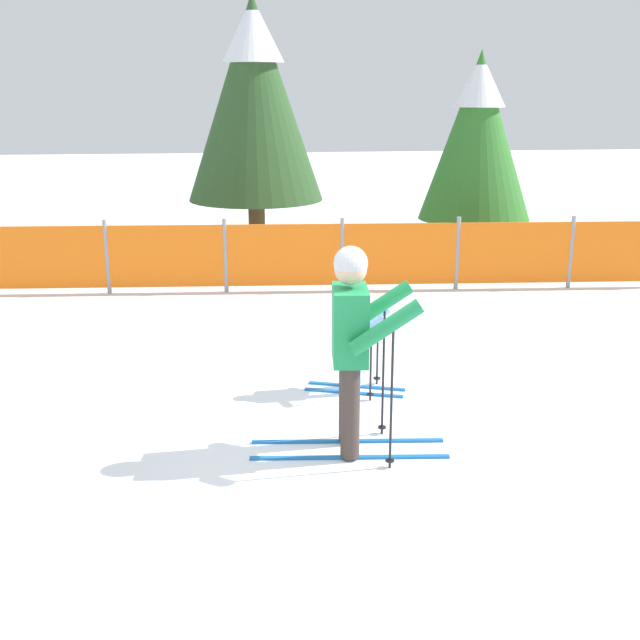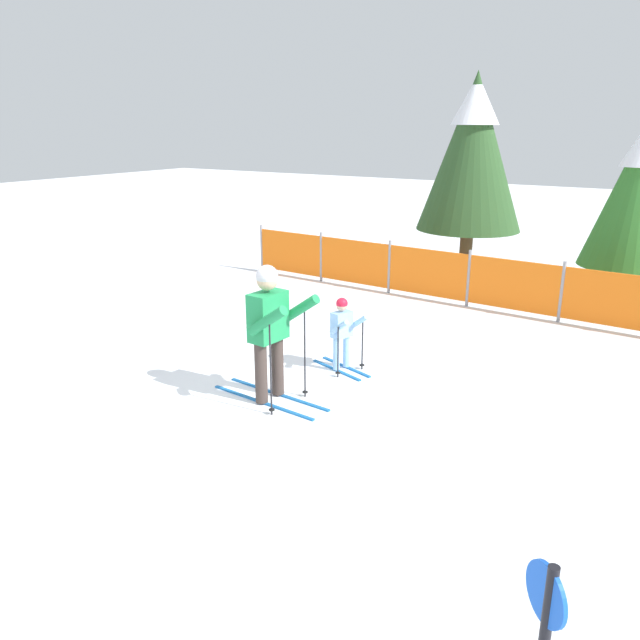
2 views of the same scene
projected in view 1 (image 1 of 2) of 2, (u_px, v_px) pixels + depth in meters
The scene contains 6 objects.
ground_plane at pixel (325, 458), 6.37m from camera, with size 60.00×60.00×0.00m, color white.
skier_adult at pixel (353, 332), 6.23m from camera, with size 1.61×0.75×1.69m.
skier_child at pixel (358, 332), 7.61m from camera, with size 0.98×0.56×1.02m.
safety_fence at pixel (342, 255), 11.42m from camera, with size 10.00×0.66×1.05m.
conifer_far at pixel (254, 95), 13.57m from camera, with size 2.34×2.34×4.34m.
conifer_near at pixel (478, 133), 12.91m from camera, with size 1.83×1.83×3.40m.
Camera 1 is at (-0.67, -5.76, 2.85)m, focal length 45.00 mm.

